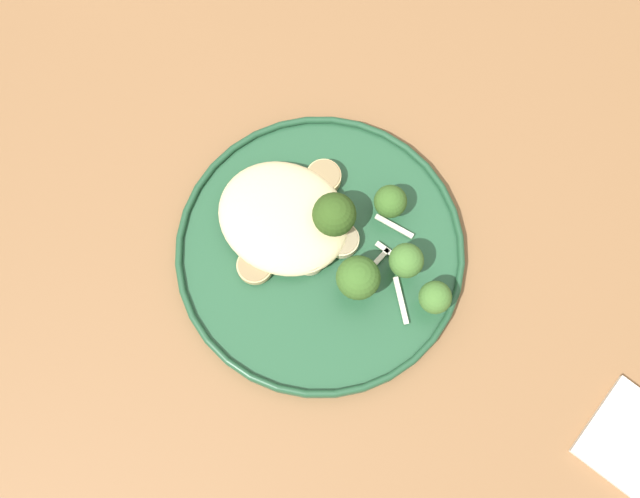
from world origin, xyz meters
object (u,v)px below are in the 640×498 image
seared_scallop_tilted_round (309,260)px  seared_scallop_half_hidden (319,229)px  broccoli_floret_front_edge (406,261)px  broccoli_floret_right_tilted (334,215)px  seared_scallop_center_golden (324,177)px  seared_scallop_left_edge (280,222)px  dinner_plate (320,252)px  seared_scallop_large_seared (255,266)px  seared_scallop_front_small (269,203)px  seared_scallop_rear_pale (342,240)px  broccoli_floret_near_rim (390,202)px  broccoli_floret_beside_noodles (358,278)px  broccoli_floret_center_pile (435,298)px

seared_scallop_tilted_round → seared_scallop_half_hidden: size_ratio=0.83×
broccoli_floret_front_edge → broccoli_floret_right_tilted: bearing=174.4°
seared_scallop_center_golden → broccoli_floret_front_edge: (0.11, -0.05, 0.02)m
seared_scallop_half_hidden → broccoli_floret_front_edge: 0.10m
broccoli_floret_front_edge → seared_scallop_left_edge: bearing=-173.0°
dinner_plate → seared_scallop_large_seared: (-0.05, -0.05, 0.01)m
broccoli_floret_right_tilted → seared_scallop_tilted_round: bearing=-94.9°
broccoli_floret_front_edge → seared_scallop_tilted_round: bearing=-156.8°
seared_scallop_center_golden → broccoli_floret_right_tilted: bearing=-50.4°
seared_scallop_front_small → seared_scallop_rear_pale: 0.08m
seared_scallop_tilted_round → seared_scallop_large_seared: 0.05m
dinner_plate → seared_scallop_left_edge: (-0.05, 0.01, 0.01)m
seared_scallop_front_small → broccoli_floret_near_rim: broccoli_floret_near_rim is taller
seared_scallop_rear_pale → seared_scallop_front_small: bearing=179.9°
seared_scallop_front_small → seared_scallop_center_golden: seared_scallop_front_small is taller
seared_scallop_half_hidden → broccoli_floret_front_edge: bearing=2.4°
seared_scallop_front_small → seared_scallop_left_edge: bearing=-32.9°
seared_scallop_left_edge → broccoli_floret_front_edge: (0.13, 0.02, 0.02)m
seared_scallop_front_small → broccoli_floret_beside_noodles: size_ratio=0.56×
broccoli_floret_beside_noodles → broccoli_floret_near_rim: (-0.01, 0.09, -0.01)m
seared_scallop_large_seared → seared_scallop_front_small: bearing=106.5°
seared_scallop_rear_pale → dinner_plate: bearing=-129.7°
seared_scallop_tilted_round → broccoli_floret_near_rim: 0.10m
dinner_plate → seared_scallop_half_hidden: 0.02m
seared_scallop_left_edge → seared_scallop_rear_pale: (0.06, 0.01, -0.00)m
seared_scallop_left_edge → broccoli_floret_right_tilted: size_ratio=0.58×
dinner_plate → broccoli_floret_beside_noodles: size_ratio=4.71×
seared_scallop_half_hidden → broccoli_floret_beside_noodles: 0.07m
seared_scallop_front_small → broccoli_floret_right_tilted: size_ratio=0.55×
seared_scallop_tilted_round → broccoli_floret_near_rim: broccoli_floret_near_rim is taller
dinner_plate → seared_scallop_rear_pale: seared_scallop_rear_pale is taller
seared_scallop_center_golden → broccoli_floret_center_pile: bearing=-22.7°
seared_scallop_center_golden → seared_scallop_large_seared: size_ratio=0.99×
seared_scallop_left_edge → broccoli_floret_right_tilted: (0.05, 0.02, 0.03)m
seared_scallop_tilted_round → broccoli_floret_right_tilted: size_ratio=0.47×
seared_scallop_rear_pale → broccoli_floret_beside_noodles: 0.06m
broccoli_floret_near_rim → broccoli_floret_center_pile: bearing=-39.7°
dinner_plate → seared_scallop_rear_pale: (0.01, 0.02, 0.01)m
seared_scallop_front_small → seared_scallop_tilted_round: seared_scallop_front_small is taller
seared_scallop_large_seared → broccoli_floret_center_pile: broccoli_floret_center_pile is taller
seared_scallop_left_edge → broccoli_floret_right_tilted: 0.06m
dinner_plate → broccoli_floret_near_rim: size_ratio=6.29×
dinner_plate → seared_scallop_center_golden: (-0.03, 0.07, 0.01)m
seared_scallop_left_edge → seared_scallop_tilted_round: (0.04, -0.02, 0.00)m
seared_scallop_center_golden → broccoli_floret_right_tilted: 0.06m
dinner_plate → seared_scallop_left_edge: size_ratio=8.07×
seared_scallop_front_small → broccoli_floret_right_tilted: broccoli_floret_right_tilted is taller
seared_scallop_half_hidden → seared_scallop_rear_pale: bearing=0.1°
seared_scallop_large_seared → broccoli_floret_right_tilted: size_ratio=0.58×
dinner_plate → seared_scallop_half_hidden: (-0.01, 0.02, 0.01)m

